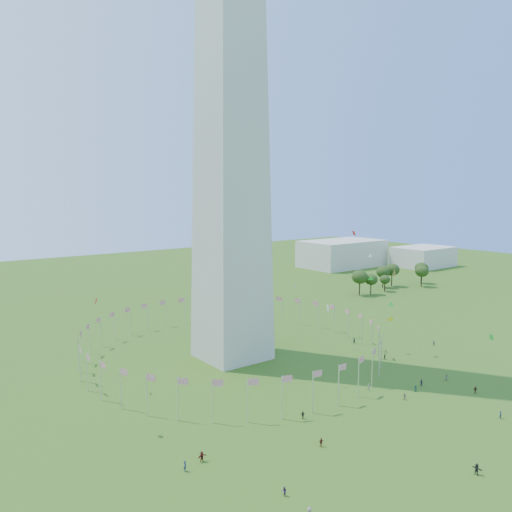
% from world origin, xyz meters
% --- Properties ---
extents(ground, '(600.00, 600.00, 0.00)m').
position_xyz_m(ground, '(0.00, 0.00, 0.00)').
color(ground, '#2D5213').
rests_on(ground, ground).
extents(washington_monument, '(16.80, 16.80, 169.00)m').
position_xyz_m(washington_monument, '(0.00, 50.00, 84.50)').
color(washington_monument, beige).
rests_on(washington_monument, ground).
extents(flag_ring, '(80.24, 80.24, 9.00)m').
position_xyz_m(flag_ring, '(-0.00, 50.00, 4.50)').
color(flag_ring, silver).
rests_on(flag_ring, ground).
extents(gov_building_east_a, '(50.00, 30.00, 16.00)m').
position_xyz_m(gov_building_east_a, '(150.00, 150.00, 8.00)').
color(gov_building_east_a, beige).
rests_on(gov_building_east_a, ground).
extents(gov_building_east_b, '(35.00, 25.00, 12.00)m').
position_xyz_m(gov_building_east_b, '(190.00, 120.00, 6.00)').
color(gov_building_east_b, beige).
rests_on(gov_building_east_b, ground).
extents(crowd, '(94.53, 71.65, 1.90)m').
position_xyz_m(crowd, '(6.81, -2.51, 0.85)').
color(crowd, black).
rests_on(crowd, ground).
extents(kites_aloft, '(108.01, 68.05, 33.00)m').
position_xyz_m(kites_aloft, '(20.76, 23.60, 20.34)').
color(kites_aloft, yellow).
rests_on(kites_aloft, ground).
extents(tree_line_east, '(54.02, 15.95, 11.08)m').
position_xyz_m(tree_line_east, '(115.10, 85.56, 5.13)').
color(tree_line_east, '#304D19').
rests_on(tree_line_east, ground).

